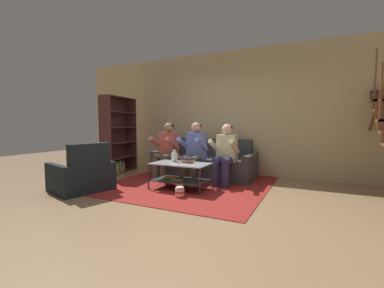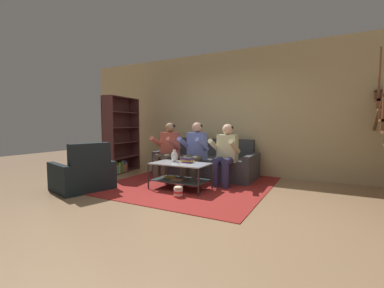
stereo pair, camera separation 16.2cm
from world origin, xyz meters
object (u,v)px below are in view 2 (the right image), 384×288
at_px(couch, 206,164).
at_px(book_stack, 187,160).
at_px(armchair, 83,175).
at_px(popcorn_tub, 178,192).
at_px(person_seated_right, 225,152).
at_px(person_seated_middle, 195,149).
at_px(coffee_table, 180,172).
at_px(person_seated_left, 167,148).
at_px(vase, 174,156).
at_px(bookshelf, 119,141).

distance_m(couch, book_stack, 1.21).
bearing_deg(armchair, couch, 55.80).
bearing_deg(popcorn_tub, person_seated_right, 73.08).
bearing_deg(couch, book_stack, -82.54).
height_order(person_seated_middle, coffee_table, person_seated_middle).
bearing_deg(person_seated_left, vase, -47.35).
distance_m(person_seated_left, person_seated_middle, 0.67).
height_order(person_seated_middle, popcorn_tub, person_seated_middle).
bearing_deg(couch, armchair, -124.20).
height_order(bookshelf, popcorn_tub, bookshelf).
bearing_deg(person_seated_left, coffee_table, -44.06).
xyz_separation_m(person_seated_left, armchair, (-0.78, -1.56, -0.39)).
bearing_deg(vase, book_stack, 0.41).
relative_size(book_stack, armchair, 0.21).
bearing_deg(vase, armchair, -144.17).
height_order(person_seated_middle, armchair, person_seated_middle).
bearing_deg(coffee_table, couch, 92.92).
relative_size(person_seated_left, person_seated_right, 1.02).
bearing_deg(person_seated_middle, person_seated_right, -0.26).
relative_size(person_seated_left, coffee_table, 1.16).
distance_m(bookshelf, popcorn_tub, 2.81).
bearing_deg(popcorn_tub, bookshelf, 152.96).
bearing_deg(couch, person_seated_right, -40.73).
bearing_deg(book_stack, coffee_table, -126.83).
height_order(book_stack, popcorn_tub, book_stack).
bearing_deg(person_seated_left, person_seated_right, -0.11).
bearing_deg(person_seated_left, armchair, -116.55).
xyz_separation_m(couch, person_seated_right, (0.67, -0.58, 0.37)).
height_order(couch, popcorn_tub, couch).
distance_m(person_seated_right, vase, 1.00).
relative_size(person_seated_left, bookshelf, 0.66).
bearing_deg(vase, couch, 84.16).
distance_m(coffee_table, armchair, 1.74).
bearing_deg(person_seated_right, person_seated_middle, 179.74).
distance_m(person_seated_middle, person_seated_right, 0.67).
relative_size(person_seated_right, bookshelf, 0.65).
distance_m(person_seated_right, coffee_table, 0.99).
bearing_deg(person_seated_middle, coffee_table, -84.73).
relative_size(person_seated_middle, book_stack, 5.19).
bearing_deg(bookshelf, person_seated_right, -1.08).
bearing_deg(bookshelf, vase, -18.05).
xyz_separation_m(person_seated_left, person_seated_middle, (0.67, 0.00, 0.00)).
xyz_separation_m(person_seated_left, bookshelf, (-1.44, 0.05, 0.11)).
height_order(person_seated_right, vase, person_seated_right).
relative_size(bookshelf, armchair, 1.66).
distance_m(person_seated_middle, bookshelf, 2.12).
distance_m(person_seated_left, popcorn_tub, 1.65).
height_order(person_seated_middle, bookshelf, bookshelf).
distance_m(vase, armchair, 1.67).
bearing_deg(armchair, person_seated_left, 63.45).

